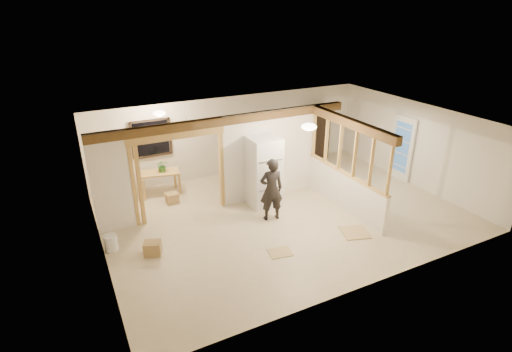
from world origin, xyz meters
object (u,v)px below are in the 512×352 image
woman (271,190)px  shop_vac (122,193)px  bookshelf (316,133)px  refrigerator (264,172)px  work_table (160,183)px

woman → shop_vac: 4.26m
woman → bookshelf: size_ratio=0.86×
shop_vac → woman: bearing=-39.6°
refrigerator → bookshelf: bearing=34.9°
shop_vac → bookshelf: bearing=3.3°
refrigerator → work_table: (-2.37, 1.91, -0.62)m
work_table → bookshelf: bookshelf is taller
refrigerator → shop_vac: (-3.46, 1.88, -0.69)m
work_table → shop_vac: (-1.09, -0.03, -0.07)m
woman → shop_vac: woman is taller
woman → shop_vac: size_ratio=2.99×
woman → bookshelf: (3.46, 3.08, 0.14)m
refrigerator → bookshelf: 3.96m
refrigerator → woman: refrigerator is taller
woman → work_table: (-2.17, 2.72, -0.48)m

